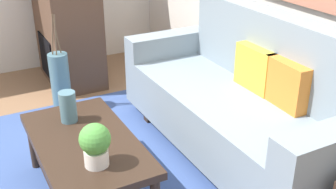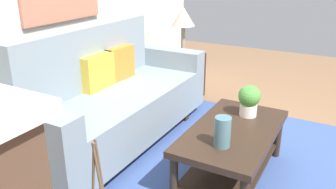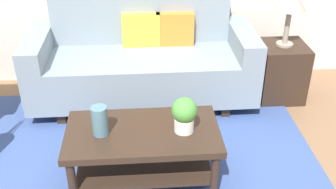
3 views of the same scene
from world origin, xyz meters
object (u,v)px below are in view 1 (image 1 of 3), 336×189
couch (240,102)px  potted_plant_tabletop (95,144)px  throw_pillow_mustard (256,68)px  floor_vase (61,82)px  coffee_table (86,155)px  tabletop_vase (68,107)px  throw_pillow_orange (287,84)px  fireplace (67,28)px

couch → potted_plant_tabletop: 1.25m
throw_pillow_mustard → potted_plant_tabletop: size_ratio=1.37×
throw_pillow_mustard → floor_vase: size_ratio=0.65×
coffee_table → tabletop_vase: (-0.29, -0.01, 0.22)m
throw_pillow_orange → floor_vase: (-1.68, -1.13, -0.40)m
throw_pillow_orange → fireplace: fireplace is taller
throw_pillow_mustard → potted_plant_tabletop: bearing=-78.6°
throw_pillow_mustard → floor_vase: bearing=-140.1°
throw_pillow_orange → floor_vase: throw_pillow_orange is taller
throw_pillow_mustard → tabletop_vase: throw_pillow_mustard is taller
throw_pillow_mustard → tabletop_vase: size_ratio=1.67×
throw_pillow_mustard → coffee_table: bearing=-91.1°
throw_pillow_orange → coffee_table: throw_pillow_orange is taller
throw_pillow_mustard → throw_pillow_orange: (0.32, 0.00, 0.00)m
potted_plant_tabletop → floor_vase: (-1.62, 0.20, -0.30)m
throw_pillow_mustard → coffee_table: size_ratio=0.33×
throw_pillow_orange → coffee_table: size_ratio=0.33×
throw_pillow_orange → coffee_table: (-0.35, -1.32, -0.37)m
throw_pillow_mustard → floor_vase: throw_pillow_mustard is taller
tabletop_vase → fireplace: bearing=164.2°
coffee_table → tabletop_vase: size_ratio=5.10×
throw_pillow_mustard → tabletop_vase: (-0.32, -1.33, -0.14)m
throw_pillow_mustard → floor_vase: (-1.36, -1.13, -0.40)m
fireplace → floor_vase: (0.66, -0.28, -0.31)m
tabletop_vase → fireplace: fireplace is taller
couch → fireplace: (-2.02, -0.72, 0.16)m
floor_vase → tabletop_vase: bearing=-10.7°
coffee_table → tabletop_vase: 0.37m
throw_pillow_orange → tabletop_vase: bearing=-115.7°
potted_plant_tabletop → floor_vase: 1.66m
tabletop_vase → potted_plant_tabletop: 0.59m
couch → throw_pillow_orange: size_ratio=5.85×
throw_pillow_mustard → tabletop_vase: 1.38m
potted_plant_tabletop → throw_pillow_mustard: bearing=101.4°
couch → throw_pillow_orange: bearing=21.3°
couch → fireplace: fireplace is taller
tabletop_vase → fireplace: size_ratio=0.19×
floor_vase → couch: bearing=36.6°
couch → coffee_table: couch is taller
couch → throw_pillow_orange: couch is taller
coffee_table → potted_plant_tabletop: potted_plant_tabletop is taller
throw_pillow_orange → potted_plant_tabletop: bearing=-92.4°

